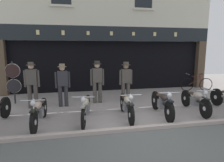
# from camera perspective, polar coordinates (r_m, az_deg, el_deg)

# --- Properties ---
(ground) EXTENTS (22.84, 22.00, 0.18)m
(ground) POSITION_cam_1_polar(r_m,az_deg,el_deg) (4.75, 14.83, -19.11)
(ground) COLOR gray
(shop_facade) EXTENTS (11.14, 4.42, 6.60)m
(shop_facade) POSITION_cam_1_polar(r_m,az_deg,el_deg) (11.85, -2.12, 7.38)
(shop_facade) COLOR black
(shop_facade) RESTS_ON ground
(motorcycle_left) EXTENTS (0.62, 1.94, 0.91)m
(motorcycle_left) POSITION_cam_1_polar(r_m,az_deg,el_deg) (6.08, -20.67, -8.25)
(motorcycle_left) COLOR black
(motorcycle_left) RESTS_ON ground
(motorcycle_center_left) EXTENTS (0.62, 1.94, 0.91)m
(motorcycle_center_left) POSITION_cam_1_polar(r_m,az_deg,el_deg) (6.07, -7.70, -7.71)
(motorcycle_center_left) COLOR black
(motorcycle_center_left) RESTS_ON ground
(motorcycle_center) EXTENTS (0.62, 1.95, 0.91)m
(motorcycle_center) POSITION_cam_1_polar(r_m,az_deg,el_deg) (6.29, 4.32, -7.08)
(motorcycle_center) COLOR black
(motorcycle_center) RESTS_ON ground
(motorcycle_center_right) EXTENTS (0.62, 2.00, 0.93)m
(motorcycle_center_right) POSITION_cam_1_polar(r_m,az_deg,el_deg) (6.67, 14.49, -6.25)
(motorcycle_center_right) COLOR black
(motorcycle_center_right) RESTS_ON ground
(motorcycle_right) EXTENTS (0.62, 1.95, 0.92)m
(motorcycle_right) POSITION_cam_1_polar(r_m,az_deg,el_deg) (7.43, 23.29, -5.21)
(motorcycle_right) COLOR black
(motorcycle_right) RESTS_ON ground
(salesman_left) EXTENTS (0.56, 0.33, 1.73)m
(salesman_left) POSITION_cam_1_polar(r_m,az_deg,el_deg) (7.75, -22.48, -0.51)
(salesman_left) COLOR #47423D
(salesman_left) RESTS_ON ground
(shopkeeper_center) EXTENTS (0.56, 0.34, 1.65)m
(shopkeeper_center) POSITION_cam_1_polar(r_m,az_deg,el_deg) (7.61, -14.30, -0.60)
(shopkeeper_center) COLOR #2D2D33
(shopkeeper_center) RESTS_ON ground
(salesman_right) EXTENTS (0.56, 0.36, 1.72)m
(salesman_right) POSITION_cam_1_polar(r_m,az_deg,el_deg) (7.88, -4.36, 0.38)
(salesman_right) COLOR #47423D
(salesman_right) RESTS_ON ground
(assistant_far_right) EXTENTS (0.56, 0.37, 1.67)m
(assistant_far_right) POSITION_cam_1_polar(r_m,az_deg,el_deg) (8.10, 4.09, 0.42)
(assistant_far_right) COLOR #47423D
(assistant_far_right) RESTS_ON ground
(tyre_sign_pole) EXTENTS (0.57, 0.06, 1.71)m
(tyre_sign_pole) POSITION_cam_1_polar(r_m,az_deg,el_deg) (8.67, -27.06, 0.52)
(tyre_sign_pole) COLOR #232328
(tyre_sign_pole) RESTS_ON ground
(advert_board_near) EXTENTS (0.67, 0.03, 0.93)m
(advert_board_near) POSITION_cam_1_polar(r_m,az_deg,el_deg) (10.87, 10.19, 6.85)
(advert_board_near) COLOR silver
(leaning_bicycle) EXTENTS (1.67, 0.54, 0.94)m
(leaning_bicycle) POSITION_cam_1_polar(r_m,az_deg,el_deg) (11.19, 23.63, -0.74)
(leaning_bicycle) COLOR black
(leaning_bicycle) RESTS_ON ground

